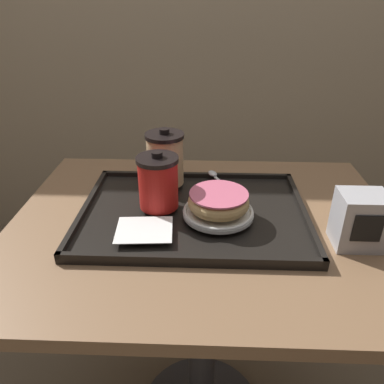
# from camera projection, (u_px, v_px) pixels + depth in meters

# --- Properties ---
(cafe_table) EXTENTS (0.91, 0.71, 0.75)m
(cafe_table) POSITION_uv_depth(u_px,v_px,m) (202.00, 277.00, 0.96)
(cafe_table) COLOR #846042
(cafe_table) RESTS_ON ground_plane
(serving_tray) EXTENTS (0.53, 0.39, 0.02)m
(serving_tray) POSITION_uv_depth(u_px,v_px,m) (192.00, 213.00, 0.89)
(serving_tray) COLOR black
(serving_tray) RESTS_ON cafe_table
(napkin_paper) EXTENTS (0.13, 0.11, 0.00)m
(napkin_paper) POSITION_uv_depth(u_px,v_px,m) (142.00, 230.00, 0.80)
(napkin_paper) COLOR white
(napkin_paper) RESTS_ON serving_tray
(coffee_cup_front) EXTENTS (0.10, 0.10, 0.14)m
(coffee_cup_front) POSITION_uv_depth(u_px,v_px,m) (157.00, 182.00, 0.86)
(coffee_cup_front) COLOR red
(coffee_cup_front) RESTS_ON serving_tray
(coffee_cup_rear) EXTENTS (0.10, 0.10, 0.15)m
(coffee_cup_rear) POSITION_uv_depth(u_px,v_px,m) (164.00, 158.00, 0.97)
(coffee_cup_rear) COLOR #E0B784
(coffee_cup_rear) RESTS_ON serving_tray
(plate_with_chocolate_donut) EXTENTS (0.16, 0.16, 0.01)m
(plate_with_chocolate_donut) POSITION_uv_depth(u_px,v_px,m) (216.00, 212.00, 0.85)
(plate_with_chocolate_donut) COLOR white
(plate_with_chocolate_donut) RESTS_ON serving_tray
(donut_chocolate_glazed) EXTENTS (0.14, 0.14, 0.04)m
(donut_chocolate_glazed) POSITION_uv_depth(u_px,v_px,m) (217.00, 201.00, 0.84)
(donut_chocolate_glazed) COLOR #DBB270
(donut_chocolate_glazed) RESTS_ON plate_with_chocolate_donut
(spoon) EXTENTS (0.07, 0.13, 0.01)m
(spoon) POSITION_uv_depth(u_px,v_px,m) (214.00, 176.00, 1.02)
(spoon) COLOR silver
(spoon) RESTS_ON serving_tray
(napkin_dispenser) EXTENTS (0.10, 0.08, 0.12)m
(napkin_dispenser) POSITION_uv_depth(u_px,v_px,m) (358.00, 220.00, 0.77)
(napkin_dispenser) COLOR #B7B7BC
(napkin_dispenser) RESTS_ON cafe_table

